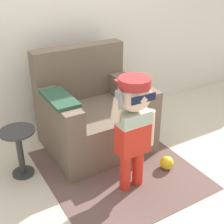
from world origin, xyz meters
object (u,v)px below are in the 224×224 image
Objects in this scene: side_table at (20,148)px; toy_ball at (167,163)px; armchair at (93,115)px; person_child at (134,118)px.

side_table is 3.57× the size of toy_ball.
armchair is 0.99× the size of person_child.
toy_ball is (0.42, 0.03, -0.61)m from person_child.
armchair is 7.73× the size of toy_ball.
armchair is 2.16× the size of side_table.
toy_ball is (0.39, -0.74, -0.28)m from armchair.
toy_ball is (1.19, -0.61, -0.22)m from side_table.
side_table is (-0.77, 0.65, -0.39)m from person_child.
armchair is 0.84m from person_child.
person_child reaches higher than side_table.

